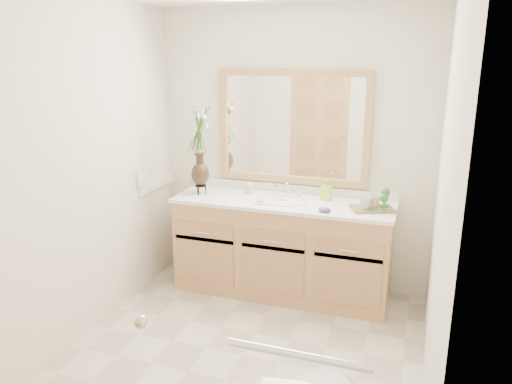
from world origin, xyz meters
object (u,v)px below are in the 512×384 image
(flower_vase, at_px, (199,137))
(soap_bottle, at_px, (326,191))
(tray, at_px, (372,209))
(tumbler, at_px, (249,188))

(flower_vase, bearing_deg, soap_bottle, 8.72)
(flower_vase, xyz_separation_m, tray, (1.47, 0.01, -0.49))
(flower_vase, height_order, tumbler, flower_vase)
(tumbler, distance_m, tray, 1.08)
(soap_bottle, height_order, tray, soap_bottle)
(soap_bottle, bearing_deg, tumbler, -167.45)
(soap_bottle, xyz_separation_m, tray, (0.40, -0.15, -0.07))
(tumbler, height_order, tray, tumbler)
(tumbler, relative_size, tray, 0.27)
(tumbler, relative_size, soap_bottle, 0.55)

